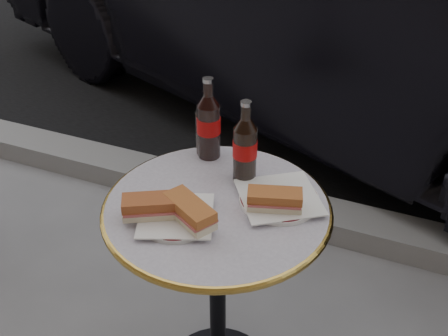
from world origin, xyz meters
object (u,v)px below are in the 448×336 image
at_px(bistro_table, 218,300).
at_px(cola_glass, 207,133).
at_px(plate_right, 279,199).
at_px(cola_bottle_right, 245,142).
at_px(plate_left, 176,218).
at_px(cola_bottle_left, 209,118).

relative_size(bistro_table, cola_glass, 5.30).
bearing_deg(plate_right, cola_glass, 151.74).
distance_m(plate_right, cola_bottle_right, 0.18).
xyz_separation_m(plate_left, cola_bottle_right, (0.10, 0.24, 0.12)).
bearing_deg(cola_bottle_right, bistro_table, -99.84).
distance_m(cola_bottle_right, cola_glass, 0.19).
relative_size(bistro_table, plate_right, 3.38).
distance_m(plate_left, plate_right, 0.28).
bearing_deg(bistro_table, cola_glass, 119.75).
distance_m(bistro_table, plate_left, 0.39).
bearing_deg(cola_bottle_left, bistro_table, -61.34).
height_order(bistro_table, plate_left, plate_left).
xyz_separation_m(plate_left, cola_glass, (-0.06, 0.33, 0.06)).
bearing_deg(plate_left, bistro_table, 53.49).
distance_m(plate_right, cola_bottle_left, 0.33).
bearing_deg(bistro_table, cola_bottle_left, 118.66).
distance_m(plate_left, cola_glass, 0.34).
bearing_deg(cola_bottle_left, plate_left, -81.58).
bearing_deg(bistro_table, plate_right, 28.24).
height_order(cola_bottle_left, cola_bottle_right, cola_bottle_left).
relative_size(cola_bottle_left, cola_glass, 1.86).
bearing_deg(cola_bottle_right, cola_bottle_left, 152.00).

